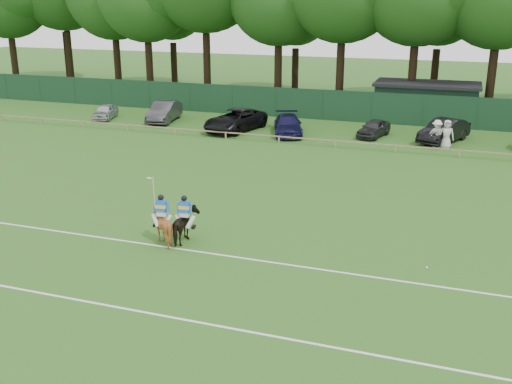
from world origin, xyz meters
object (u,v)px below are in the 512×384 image
at_px(spectator_right, 447,135).
at_px(horse_chestnut, 162,225).
at_px(estate_black, 444,131).
at_px(polo_ball, 427,268).
at_px(suv_black, 235,120).
at_px(spectator_mid, 438,136).
at_px(sedan_grey, 164,112).
at_px(horse_dark, 185,226).
at_px(spectator_left, 437,134).
at_px(utility_shed, 426,101).
at_px(sedan_silver, 105,112).
at_px(hatch_grey, 374,128).
at_px(sedan_navy, 288,125).

bearing_deg(spectator_right, horse_chestnut, -123.85).
bearing_deg(estate_black, polo_ball, -64.09).
relative_size(horse_chestnut, suv_black, 0.26).
bearing_deg(spectator_mid, estate_black, 54.56).
bearing_deg(suv_black, polo_ball, -39.51).
bearing_deg(spectator_right, polo_ball, -96.53).
xyz_separation_m(sedan_grey, polo_ball, (22.23, -21.69, -0.76)).
xyz_separation_m(horse_dark, spectator_right, (9.53, 20.20, 0.26)).
bearing_deg(polo_ball, spectator_mid, 92.02).
distance_m(spectator_mid, polo_ball, 19.59).
height_order(spectator_left, spectator_right, spectator_right).
bearing_deg(polo_ball, horse_chestnut, -174.71).
bearing_deg(estate_black, sedan_grey, -155.28).
bearing_deg(spectator_mid, spectator_right, -27.75).
bearing_deg(horse_dark, horse_chestnut, 15.00).
distance_m(suv_black, estate_black, 15.19).
height_order(horse_chestnut, spectator_right, spectator_right).
relative_size(suv_black, utility_shed, 0.69).
bearing_deg(sedan_silver, hatch_grey, -13.25).
relative_size(suv_black, sedan_navy, 1.19).
height_order(spectator_left, utility_shed, utility_shed).
relative_size(spectator_right, utility_shed, 0.23).
relative_size(spectator_left, polo_ball, 21.16).
relative_size(sedan_silver, spectator_right, 1.82).
distance_m(suv_black, spectator_mid, 14.86).
bearing_deg(spectator_left, utility_shed, 92.36).
xyz_separation_m(sedan_grey, utility_shed, (20.02, 7.92, 0.73)).
relative_size(sedan_grey, spectator_left, 2.58).
bearing_deg(sedan_navy, spectator_mid, -23.54).
distance_m(hatch_grey, polo_ball, 22.33).
bearing_deg(sedan_navy, hatch_grey, -7.14).
distance_m(spectator_mid, spectator_right, 0.56).
relative_size(horse_dark, estate_black, 0.35).
bearing_deg(sedan_grey, hatch_grey, -9.89).
height_order(horse_dark, spectator_left, spectator_left).
xyz_separation_m(spectator_mid, utility_shed, (-1.52, 10.05, 0.68)).
height_order(suv_black, sedan_navy, suv_black).
distance_m(sedan_grey, sedan_navy, 10.93).
relative_size(horse_dark, spectator_mid, 1.00).
xyz_separation_m(hatch_grey, spectator_mid, (4.57, -2.13, 0.24)).
bearing_deg(hatch_grey, sedan_silver, -164.28).
bearing_deg(spectator_left, horse_chestnut, -121.13).
xyz_separation_m(sedan_silver, spectator_mid, (26.71, -1.51, 0.25)).
relative_size(sedan_grey, estate_black, 1.02).
relative_size(horse_chestnut, sedan_grey, 0.31).
relative_size(suv_black, polo_ball, 64.40).
distance_m(sedan_grey, suv_black, 6.83).
bearing_deg(polo_ball, spectator_right, 90.43).
bearing_deg(horse_dark, estate_black, -118.34).
bearing_deg(polo_ball, sedan_grey, 135.70).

